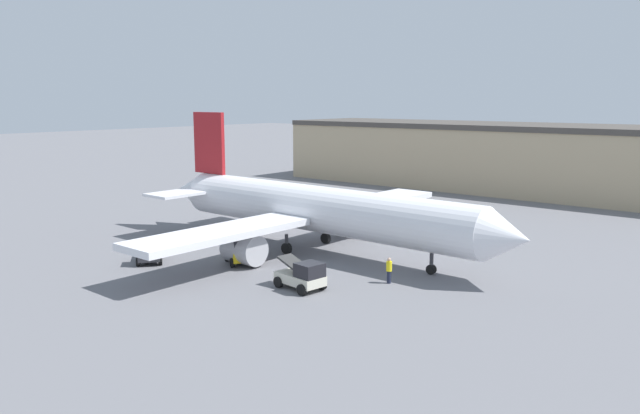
# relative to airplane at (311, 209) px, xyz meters

# --- Properties ---
(ground_plane) EXTENTS (400.00, 400.00, 0.00)m
(ground_plane) POSITION_rel_airplane_xyz_m (0.92, -0.02, -3.37)
(ground_plane) COLOR slate
(terminal_building) EXTENTS (61.53, 15.90, 9.00)m
(terminal_building) POSITION_rel_airplane_xyz_m (-3.45, 43.51, 1.14)
(terminal_building) COLOR tan
(terminal_building) RESTS_ON ground_plane
(airplane) EXTENTS (36.10, 33.21, 11.07)m
(airplane) POSITION_rel_airplane_xyz_m (0.00, 0.00, 0.00)
(airplane) COLOR white
(airplane) RESTS_ON ground_plane
(ground_crew_worker) EXTENTS (0.39, 0.39, 1.77)m
(ground_crew_worker) POSITION_rel_airplane_xyz_m (10.24, -3.99, -2.42)
(ground_crew_worker) COLOR #1E2338
(ground_crew_worker) RESTS_ON ground_plane
(baggage_tug) EXTENTS (3.12, 2.77, 2.14)m
(baggage_tug) POSITION_rel_airplane_xyz_m (-1.13, -7.02, -2.40)
(baggage_tug) COLOR yellow
(baggage_tug) RESTS_ON ground_plane
(belt_loader_truck) EXTENTS (3.52, 2.39, 2.00)m
(belt_loader_truck) POSITION_rel_airplane_xyz_m (6.68, -8.75, -2.43)
(belt_loader_truck) COLOR beige
(belt_loader_truck) RESTS_ON ground_plane
(pushback_tug) EXTENTS (3.59, 3.34, 1.89)m
(pushback_tug) POSITION_rel_airplane_xyz_m (-6.73, -11.05, -2.48)
(pushback_tug) COLOR #2D2D33
(pushback_tug) RESTS_ON ground_plane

